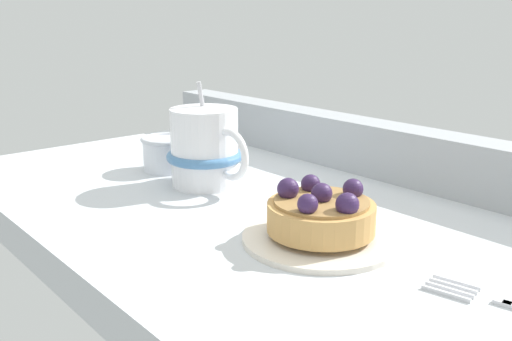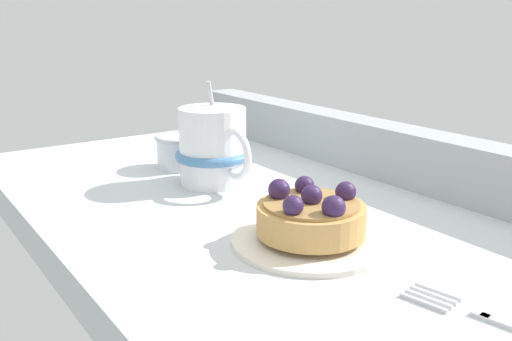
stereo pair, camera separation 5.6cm
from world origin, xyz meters
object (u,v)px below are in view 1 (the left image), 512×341
dessert_plate (320,236)px  coffee_mug (208,148)px  raspberry_tart (321,213)px  sugar_bowl (164,153)px

dessert_plate → coffee_mug: bearing=172.6°
raspberry_tart → coffee_mug: size_ratio=0.78×
raspberry_tart → coffee_mug: (-19.99, 2.61, 1.69)cm
raspberry_tart → sugar_bowl: 28.57cm
coffee_mug → sugar_bowl: size_ratio=1.91×
coffee_mug → sugar_bowl: coffee_mug is taller
dessert_plate → coffee_mug: size_ratio=1.14×
coffee_mug → dessert_plate: bearing=-7.4°
coffee_mug → raspberry_tart: bearing=-7.4°
raspberry_tart → sugar_bowl: raspberry_tart is taller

